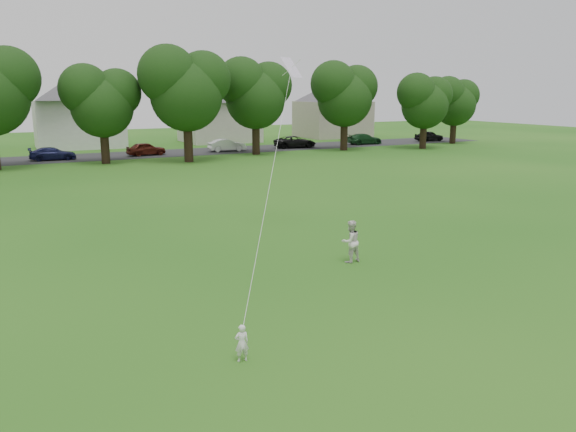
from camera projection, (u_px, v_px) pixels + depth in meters
name	position (u px, v px, depth m)	size (l,w,h in m)	color
ground	(326.00, 308.00, 15.90)	(160.00, 160.00, 0.00)	#1E5914
street	(95.00, 157.00, 52.40)	(90.00, 7.00, 0.01)	#2D2D30
toddler	(242.00, 343.00, 12.68)	(0.33, 0.21, 0.89)	white
older_boy	(351.00, 241.00, 20.02)	(0.74, 0.58, 1.53)	silver
kite	(274.00, 161.00, 18.10)	(4.01, 5.89, 14.18)	white
tree_row	(95.00, 89.00, 45.55)	(82.83, 8.57, 10.08)	black
parked_cars	(168.00, 148.00, 54.34)	(72.76, 2.66, 1.26)	black
house_row	(43.00, 102.00, 58.51)	(76.99, 14.24, 10.47)	silver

